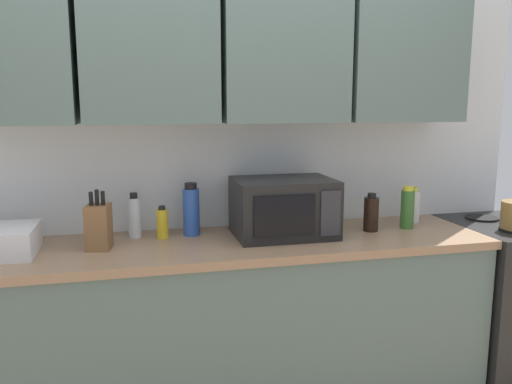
# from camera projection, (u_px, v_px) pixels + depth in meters

# --- Properties ---
(wall_back_with_cabinets) EXTENTS (3.42, 0.38, 2.60)m
(wall_back_with_cabinets) POSITION_uv_depth(u_px,v_px,m) (215.00, 96.00, 2.54)
(wall_back_with_cabinets) COLOR white
(wall_back_with_cabinets) RESTS_ON ground_plane
(counter_run) EXTENTS (2.55, 0.63, 0.90)m
(counter_run) POSITION_uv_depth(u_px,v_px,m) (226.00, 330.00, 2.51)
(counter_run) COLOR slate
(counter_run) RESTS_ON ground_plane
(microwave) EXTENTS (0.48, 0.37, 0.28)m
(microwave) POSITION_uv_depth(u_px,v_px,m) (284.00, 207.00, 2.52)
(microwave) COLOR black
(microwave) RESTS_ON counter_run
(knife_block) EXTENTS (0.12, 0.14, 0.27)m
(knife_block) POSITION_uv_depth(u_px,v_px,m) (99.00, 226.00, 2.29)
(knife_block) COLOR brown
(knife_block) RESTS_ON counter_run
(bottle_white_jar) EXTENTS (0.07, 0.07, 0.19)m
(bottle_white_jar) POSITION_uv_depth(u_px,v_px,m) (413.00, 206.00, 2.81)
(bottle_white_jar) COLOR white
(bottle_white_jar) RESTS_ON counter_run
(bottle_clear_tall) EXTENTS (0.06, 0.06, 0.22)m
(bottle_clear_tall) POSITION_uv_depth(u_px,v_px,m) (134.00, 217.00, 2.48)
(bottle_clear_tall) COLOR silver
(bottle_clear_tall) RESTS_ON counter_run
(bottle_soy_dark) EXTENTS (0.08, 0.08, 0.20)m
(bottle_soy_dark) POSITION_uv_depth(u_px,v_px,m) (371.00, 214.00, 2.61)
(bottle_soy_dark) COLOR black
(bottle_soy_dark) RESTS_ON counter_run
(bottle_blue_cleaner) EXTENTS (0.08, 0.08, 0.26)m
(bottle_blue_cleaner) POSITION_uv_depth(u_px,v_px,m) (191.00, 210.00, 2.53)
(bottle_blue_cleaner) COLOR #2D56B7
(bottle_blue_cleaner) RESTS_ON counter_run
(bottle_green_oil) EXTENTS (0.07, 0.07, 0.22)m
(bottle_green_oil) POSITION_uv_depth(u_px,v_px,m) (407.00, 208.00, 2.67)
(bottle_green_oil) COLOR #386B2D
(bottle_green_oil) RESTS_ON counter_run
(bottle_yellow_mustard) EXTENTS (0.06, 0.06, 0.16)m
(bottle_yellow_mustard) POSITION_uv_depth(u_px,v_px,m) (162.00, 223.00, 2.47)
(bottle_yellow_mustard) COLOR gold
(bottle_yellow_mustard) RESTS_ON counter_run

